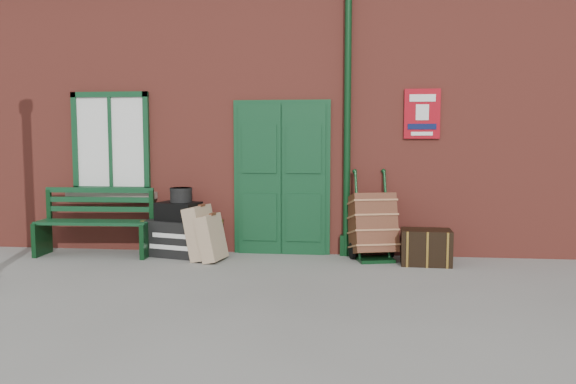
# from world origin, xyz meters

# --- Properties ---
(ground) EXTENTS (80.00, 80.00, 0.00)m
(ground) POSITION_xyz_m (0.00, 0.00, 0.00)
(ground) COLOR gray
(ground) RESTS_ON ground
(station_building) EXTENTS (10.30, 4.30, 4.36)m
(station_building) POSITION_xyz_m (-0.00, 3.49, 2.16)
(station_building) COLOR brown
(station_building) RESTS_ON ground
(bench) EXTENTS (1.66, 0.57, 1.02)m
(bench) POSITION_xyz_m (-3.00, 1.08, 0.51)
(bench) COLOR #103D20
(bench) RESTS_ON ground
(houdini_trunk) EXTENTS (1.15, 0.82, 0.52)m
(houdini_trunk) POSITION_xyz_m (-1.72, 1.17, 0.26)
(houdini_trunk) COLOR black
(houdini_trunk) RESTS_ON ground
(strongbox) EXTENTS (0.66, 0.55, 0.26)m
(strongbox) POSITION_xyz_m (-1.77, 1.17, 0.65)
(strongbox) COLOR black
(strongbox) RESTS_ON houdini_trunk
(hatbox) EXTENTS (0.38, 0.38, 0.21)m
(hatbox) POSITION_xyz_m (-1.74, 1.20, 0.89)
(hatbox) COLOR black
(hatbox) RESTS_ON strongbox
(suitcase_back) EXTENTS (0.44, 0.58, 0.77)m
(suitcase_back) POSITION_xyz_m (-1.39, 0.94, 0.38)
(suitcase_back) COLOR tan
(suitcase_back) RESTS_ON ground
(suitcase_front) EXTENTS (0.40, 0.53, 0.66)m
(suitcase_front) POSITION_xyz_m (-1.21, 0.84, 0.33)
(suitcase_front) COLOR tan
(suitcase_front) RESTS_ON ground
(porter_trolley) EXTENTS (0.74, 0.78, 1.24)m
(porter_trolley) POSITION_xyz_m (1.02, 1.23, 0.48)
(porter_trolley) COLOR black
(porter_trolley) RESTS_ON ground
(dark_trunk) EXTENTS (0.68, 0.46, 0.48)m
(dark_trunk) POSITION_xyz_m (1.73, 0.95, 0.24)
(dark_trunk) COLOR black
(dark_trunk) RESTS_ON ground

